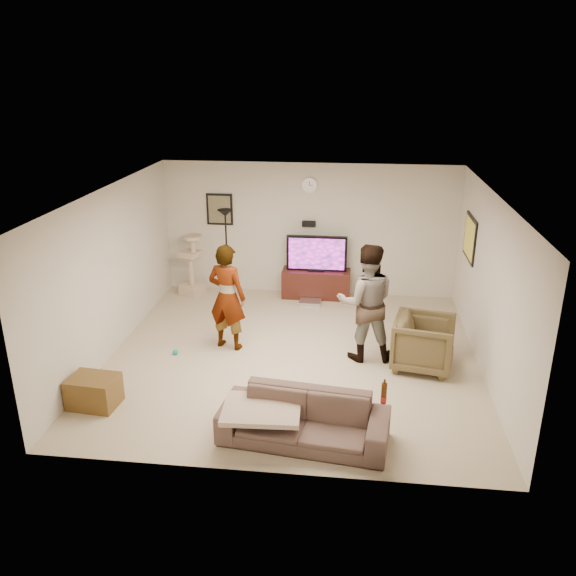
# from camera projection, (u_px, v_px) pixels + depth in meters

# --- Properties ---
(floor) EXTENTS (5.50, 5.50, 0.02)m
(floor) POSITION_uv_depth(u_px,v_px,m) (293.00, 357.00, 8.90)
(floor) COLOR tan
(floor) RESTS_ON ground
(ceiling) EXTENTS (5.50, 5.50, 0.02)m
(ceiling) POSITION_uv_depth(u_px,v_px,m) (294.00, 192.00, 8.01)
(ceiling) COLOR silver
(ceiling) RESTS_ON wall_back
(wall_back) EXTENTS (5.50, 0.04, 2.50)m
(wall_back) POSITION_uv_depth(u_px,v_px,m) (309.00, 230.00, 11.01)
(wall_back) COLOR beige
(wall_back) RESTS_ON floor
(wall_front) EXTENTS (5.50, 0.04, 2.50)m
(wall_front) POSITION_uv_depth(u_px,v_px,m) (264.00, 370.00, 5.90)
(wall_front) COLOR beige
(wall_front) RESTS_ON floor
(wall_left) EXTENTS (0.04, 5.50, 2.50)m
(wall_left) POSITION_uv_depth(u_px,v_px,m) (111.00, 271.00, 8.75)
(wall_left) COLOR beige
(wall_left) RESTS_ON floor
(wall_right) EXTENTS (0.04, 5.50, 2.50)m
(wall_right) POSITION_uv_depth(u_px,v_px,m) (489.00, 286.00, 8.15)
(wall_right) COLOR beige
(wall_right) RESTS_ON floor
(wall_clock) EXTENTS (0.26, 0.04, 0.26)m
(wall_clock) POSITION_uv_depth(u_px,v_px,m) (310.00, 185.00, 10.68)
(wall_clock) COLOR white
(wall_clock) RESTS_ON wall_back
(wall_speaker) EXTENTS (0.25, 0.10, 0.10)m
(wall_speaker) POSITION_uv_depth(u_px,v_px,m) (309.00, 224.00, 10.91)
(wall_speaker) COLOR black
(wall_speaker) RESTS_ON wall_back
(picture_back) EXTENTS (0.42, 0.03, 0.52)m
(picture_back) POSITION_uv_depth(u_px,v_px,m) (220.00, 209.00, 11.05)
(picture_back) COLOR brown
(picture_back) RESTS_ON wall_back
(picture_right) EXTENTS (0.03, 0.78, 0.62)m
(picture_right) POSITION_uv_depth(u_px,v_px,m) (470.00, 238.00, 9.56)
(picture_right) COLOR #FDEA47
(picture_right) RESTS_ON wall_right
(tv_stand) EXTENTS (1.28, 0.45, 0.53)m
(tv_stand) POSITION_uv_depth(u_px,v_px,m) (316.00, 284.00, 11.11)
(tv_stand) COLOR #34140F
(tv_stand) RESTS_ON floor
(console_box) EXTENTS (0.40, 0.30, 0.07)m
(console_box) POSITION_uv_depth(u_px,v_px,m) (310.00, 302.00, 10.83)
(console_box) COLOR silver
(console_box) RESTS_ON floor
(tv) EXTENTS (1.13, 0.08, 0.67)m
(tv) POSITION_uv_depth(u_px,v_px,m) (317.00, 253.00, 10.90)
(tv) COLOR black
(tv) RESTS_ON tv_stand
(tv_screen) EXTENTS (1.04, 0.01, 0.59)m
(tv_screen) POSITION_uv_depth(u_px,v_px,m) (317.00, 254.00, 10.86)
(tv_screen) COLOR #D229B8
(tv_screen) RESTS_ON tv
(floor_lamp) EXTENTS (0.32, 0.32, 1.73)m
(floor_lamp) POSITION_uv_depth(u_px,v_px,m) (227.00, 256.00, 10.75)
(floor_lamp) COLOR black
(floor_lamp) RESTS_ON floor
(cat_tree) EXTENTS (0.49, 0.49, 1.19)m
(cat_tree) POSITION_uv_depth(u_px,v_px,m) (191.00, 265.00, 11.14)
(cat_tree) COLOR tan
(cat_tree) RESTS_ON floor
(person_left) EXTENTS (0.70, 0.55, 1.67)m
(person_left) POSITION_uv_depth(u_px,v_px,m) (227.00, 297.00, 8.90)
(person_left) COLOR gray
(person_left) RESTS_ON floor
(person_right) EXTENTS (0.93, 0.76, 1.78)m
(person_right) POSITION_uv_depth(u_px,v_px,m) (366.00, 303.00, 8.55)
(person_right) COLOR navy
(person_right) RESTS_ON floor
(sofa) EXTENTS (2.03, 0.99, 0.57)m
(sofa) POSITION_uv_depth(u_px,v_px,m) (304.00, 419.00, 6.78)
(sofa) COLOR #503C36
(sofa) RESTS_ON floor
(throw_blanket) EXTENTS (0.93, 0.75, 0.06)m
(throw_blanket) POSITION_uv_depth(u_px,v_px,m) (262.00, 409.00, 6.80)
(throw_blanket) COLOR #C9AA93
(throw_blanket) RESTS_ON sofa
(beer_bottle) EXTENTS (0.06, 0.06, 0.25)m
(beer_bottle) POSITION_uv_depth(u_px,v_px,m) (384.00, 393.00, 6.54)
(beer_bottle) COLOR #3E1E06
(beer_bottle) RESTS_ON sofa
(armchair) EXTENTS (1.00, 0.98, 0.77)m
(armchair) POSITION_uv_depth(u_px,v_px,m) (424.00, 343.00, 8.43)
(armchair) COLOR brown
(armchair) RESTS_ON floor
(side_table) EXTENTS (0.64, 0.51, 0.40)m
(side_table) POSITION_uv_depth(u_px,v_px,m) (94.00, 391.00, 7.53)
(side_table) COLOR #543A18
(side_table) RESTS_ON floor
(toy_ball) EXTENTS (0.08, 0.08, 0.08)m
(toy_ball) POSITION_uv_depth(u_px,v_px,m) (175.00, 352.00, 8.92)
(toy_ball) COLOR #059DAB
(toy_ball) RESTS_ON floor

